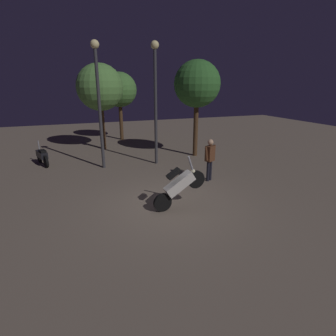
{
  "coord_description": "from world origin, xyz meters",
  "views": [
    {
      "loc": [
        -2.7,
        -7.2,
        3.66
      ],
      "look_at": [
        0.23,
        0.68,
        1.0
      ],
      "focal_mm": 28.43,
      "sensor_mm": 36.0,
      "label": 1
    }
  ],
  "objects": [
    {
      "name": "motorcycle_white_foreground",
      "position": [
        0.23,
        -0.32,
        0.74
      ],
      "size": [
        1.66,
        0.33,
        1.63
      ],
      "rotation": [
        0.0,
        0.0,
        0.04
      ],
      "color": "black",
      "rests_on": "ground_plane"
    },
    {
      "name": "tree_left_bg",
      "position": [
        -0.89,
        8.48,
        3.47
      ],
      "size": [
        2.56,
        2.56,
        4.77
      ],
      "color": "#4C331E",
      "rests_on": "ground_plane"
    },
    {
      "name": "motorcycle_black_parked_left",
      "position": [
        -4.04,
        6.16,
        0.44
      ],
      "size": [
        0.63,
        1.6,
        1.11
      ],
      "rotation": [
        0.0,
        0.0,
        1.9
      ],
      "color": "black",
      "rests_on": "ground_plane"
    },
    {
      "name": "tree_center_bg",
      "position": [
        3.47,
        5.26,
        3.64
      ],
      "size": [
        2.31,
        2.31,
        4.82
      ],
      "color": "#4C331E",
      "rests_on": "ground_plane"
    },
    {
      "name": "ground_plane",
      "position": [
        0.0,
        0.0,
        0.0
      ],
      "size": [
        40.0,
        40.0,
        0.0
      ],
      "primitive_type": "plane",
      "color": "#756656"
    },
    {
      "name": "tree_right_bg",
      "position": [
        0.63,
        10.92,
        3.28
      ],
      "size": [
        2.25,
        2.25,
        4.43
      ],
      "color": "#4C331E",
      "rests_on": "ground_plane"
    },
    {
      "name": "streetlamp_far",
      "position": [
        -1.4,
        4.73,
        3.38
      ],
      "size": [
        0.36,
        0.36,
        5.37
      ],
      "color": "#38383D",
      "rests_on": "ground_plane"
    },
    {
      "name": "streetlamp_near",
      "position": [
        1.07,
        4.55,
        3.41
      ],
      "size": [
        0.36,
        0.36,
        5.43
      ],
      "color": "#38383D",
      "rests_on": "ground_plane"
    },
    {
      "name": "person_rider_beside",
      "position": [
        2.28,
        1.55,
        0.99
      ],
      "size": [
        0.63,
        0.38,
        1.66
      ],
      "rotation": [
        0.0,
        0.0,
        2.04
      ],
      "color": "black",
      "rests_on": "ground_plane"
    }
  ]
}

